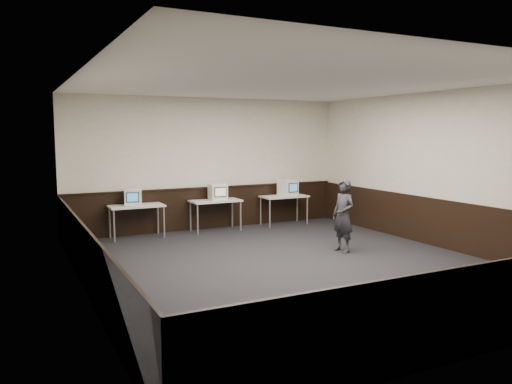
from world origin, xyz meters
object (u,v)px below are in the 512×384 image
desk_left (137,208)px  person (343,216)px  desk_center (216,203)px  desk_right (284,198)px  emac_right (288,188)px  emac_left (133,197)px  emac_center (218,192)px

desk_left → person: size_ratio=0.83×
desk_center → person: 3.45m
desk_right → emac_right: (0.11, 0.00, 0.27)m
desk_center → emac_left: 1.98m
desk_right → emac_center: bearing=-179.3°
emac_center → emac_right: bearing=5.5°
desk_left → emac_left: size_ratio=2.57×
emac_left → person: bearing=-26.6°
desk_right → desk_left: bearing=180.0°
desk_right → emac_right: bearing=1.0°
desk_left → desk_center: bearing=0.0°
desk_right → emac_center: size_ratio=2.66×
emac_right → person: person is taller
desk_left → emac_right: 3.92m
desk_right → person: (-0.44, -3.12, 0.04)m
emac_right → person: (-0.55, -3.12, -0.23)m
person → desk_left: bearing=-140.6°
emac_center → desk_right: bearing=5.5°
desk_center → person: size_ratio=0.83×
desk_left → emac_center: bearing=-0.6°
desk_center → desk_right: size_ratio=1.00×
emac_right → desk_left: bearing=169.5°
desk_center → emac_right: emac_right is taller
desk_right → emac_left: bearing=179.7°
emac_center → desk_left: bearing=-175.9°
desk_left → desk_right: 3.80m
emac_right → emac_left: bearing=169.2°
emac_center → person: 3.41m
desk_left → emac_left: (-0.06, 0.02, 0.25)m
emac_left → emac_center: size_ratio=1.03×
emac_right → emac_center: bearing=170.1°
desk_right → emac_right: emac_right is taller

